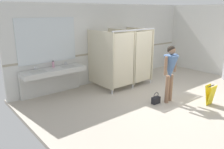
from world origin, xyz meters
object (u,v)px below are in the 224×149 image
(person_standing, at_px, (170,67))
(soap_dispenser, at_px, (53,64))
(wet_floor_sign, at_px, (210,95))
(handbag, at_px, (156,100))

(person_standing, xyz_separation_m, soap_dispenser, (-2.17, 2.61, -0.07))
(person_standing, bearing_deg, wet_floor_sign, -50.92)
(wet_floor_sign, bearing_deg, person_standing, 129.08)
(person_standing, distance_m, handbag, 0.97)
(soap_dispenser, distance_m, wet_floor_sign, 4.53)
(soap_dispenser, height_order, wet_floor_sign, soap_dispenser)
(handbag, relative_size, wet_floor_sign, 0.59)
(person_standing, distance_m, soap_dispenser, 3.39)
(wet_floor_sign, bearing_deg, handbag, 137.40)
(handbag, distance_m, soap_dispenser, 3.17)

